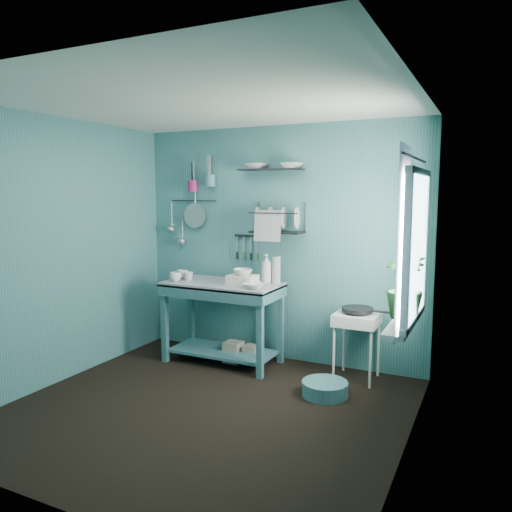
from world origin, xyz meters
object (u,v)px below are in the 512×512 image
at_px(utensil_cup_magenta, 193,186).
at_px(storage_tin_large, 233,352).
at_px(utensil_cup_teal, 210,181).
at_px(floor_basin, 325,389).
at_px(mug_mid, 189,276).
at_px(frying_pan, 357,309).
at_px(work_counter, 223,323).
at_px(wash_tub, 243,280).
at_px(mug_left, 175,277).
at_px(colander, 195,216).
at_px(potted_plant, 405,285).
at_px(soap_bottle, 267,268).
at_px(mug_right, 182,274).
at_px(hotplate_stand, 357,346).
at_px(storage_tin_small, 251,355).
at_px(dish_rack, 277,218).
at_px(water_bottle, 276,270).

xyz_separation_m(utensil_cup_magenta, storage_tin_large, (0.66, -0.28, -1.76)).
relative_size(utensil_cup_teal, floor_basin, 0.32).
relative_size(mug_mid, frying_pan, 0.33).
xyz_separation_m(work_counter, utensil_cup_magenta, (-0.56, 0.33, 1.44)).
bearing_deg(wash_tub, mug_left, -169.14).
height_order(colander, potted_plant, colander).
distance_m(wash_tub, soap_bottle, 0.30).
xyz_separation_m(wash_tub, frying_pan, (1.16, 0.16, -0.22)).
distance_m(mug_mid, mug_right, 0.13).
height_order(wash_tub, floor_basin, wash_tub).
relative_size(wash_tub, storage_tin_large, 1.27).
relative_size(hotplate_stand, potted_plant, 1.28).
relative_size(mug_left, storage_tin_small, 0.61).
distance_m(work_counter, floor_basin, 1.37).
distance_m(utensil_cup_teal, colander, 0.46).
relative_size(utensil_cup_teal, potted_plant, 0.25).
height_order(potted_plant, storage_tin_small, potted_plant).
relative_size(mug_right, dish_rack, 0.22).
bearing_deg(mug_left, storage_tin_small, 17.10).
distance_m(mug_left, mug_right, 0.16).
bearing_deg(mug_left, dish_rack, 23.99).
distance_m(wash_tub, water_bottle, 0.37).
bearing_deg(soap_bottle, mug_mid, -162.00).
bearing_deg(soap_bottle, dish_rack, 42.92).
xyz_separation_m(dish_rack, utensil_cup_teal, (-0.83, 0.05, 0.39)).
bearing_deg(storage_tin_large, floor_basin, -20.55).
xyz_separation_m(soap_bottle, floor_basin, (0.84, -0.59, -0.95)).
distance_m(utensil_cup_magenta, storage_tin_small, 1.99).
xyz_separation_m(work_counter, potted_plant, (1.95, -0.56, 0.65)).
xyz_separation_m(work_counter, mug_right, (-0.50, 0.00, 0.48)).
distance_m(work_counter, water_bottle, 0.80).
bearing_deg(frying_pan, mug_mid, -173.71).
distance_m(water_bottle, dish_rack, 0.54).
height_order(dish_rack, storage_tin_large, dish_rack).
relative_size(mug_mid, hotplate_stand, 0.15).
bearing_deg(floor_basin, wash_tub, 160.13).
distance_m(colander, storage_tin_small, 1.70).
relative_size(frying_pan, storage_tin_small, 1.50).
distance_m(mug_right, colander, 0.72).
bearing_deg(work_counter, wash_tub, -4.88).
relative_size(colander, floor_basin, 0.68).
relative_size(work_counter, utensil_cup_teal, 9.40).
bearing_deg(utensil_cup_magenta, mug_mid, -65.13).
distance_m(utensil_cup_magenta, storage_tin_large, 1.90).
xyz_separation_m(mug_mid, frying_pan, (1.79, 0.20, -0.22)).
distance_m(work_counter, hotplate_stand, 1.42).
relative_size(mug_right, wash_tub, 0.44).
bearing_deg(storage_tin_small, wash_tub, -116.57).
bearing_deg(mug_left, potted_plant, -9.43).
distance_m(mug_left, dish_rack, 1.25).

